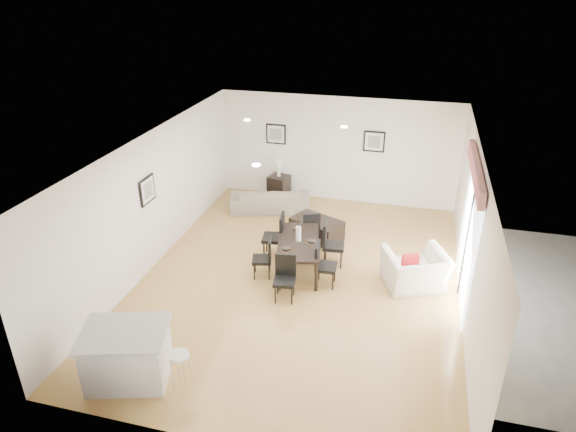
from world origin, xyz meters
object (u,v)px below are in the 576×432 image
(dining_chair_head, at_px, (285,275))
(dining_chair_foot, at_px, (311,227))
(coffee_table, at_px, (317,229))
(dining_chair_wnear, at_px, (265,256))
(dining_chair_wfar, at_px, (277,234))
(kitchen_island, at_px, (127,355))
(armchair, at_px, (415,270))
(dining_table, at_px, (298,244))
(dining_chair_enear, at_px, (322,262))
(sofa, at_px, (270,199))
(dining_chair_efar, at_px, (330,241))
(bar_stool, at_px, (180,359))
(side_table, at_px, (279,187))

(dining_chair_head, xyz_separation_m, dining_chair_foot, (0.04, 1.98, -0.01))
(coffee_table, bearing_deg, dining_chair_wnear, -84.93)
(dining_chair_wnear, xyz_separation_m, dining_chair_head, (0.56, -0.61, 0.02))
(dining_chair_wfar, distance_m, kitchen_island, 4.13)
(armchair, relative_size, dining_chair_foot, 1.33)
(armchair, xyz_separation_m, kitchen_island, (-3.94, -3.54, 0.07))
(dining_table, distance_m, kitchen_island, 3.95)
(dining_chair_wfar, relative_size, dining_chair_head, 1.12)
(dining_chair_wnear, relative_size, dining_chair_enear, 0.93)
(sofa, height_order, dining_chair_efar, dining_chair_efar)
(armchair, bearing_deg, coffee_table, -57.24)
(dining_table, bearing_deg, dining_chair_foot, 75.72)
(bar_stool, bearing_deg, dining_chair_wnear, 84.97)
(dining_chair_wfar, bearing_deg, dining_chair_enear, 46.52)
(dining_chair_wfar, bearing_deg, bar_stool, -11.72)
(dining_chair_wfar, xyz_separation_m, bar_stool, (-0.29, -3.97, 0.00))
(dining_chair_head, height_order, kitchen_island, dining_chair_head)
(sofa, bearing_deg, dining_chair_head, 94.24)
(dining_chair_enear, xyz_separation_m, bar_stool, (-1.41, -3.17, 0.05))
(bar_stool, bearing_deg, kitchen_island, -180.00)
(sofa, xyz_separation_m, dining_chair_head, (1.35, -3.58, 0.19))
(sofa, height_order, coffee_table, sofa)
(dining_table, height_order, dining_chair_foot, dining_chair_foot)
(sofa, height_order, dining_chair_foot, dining_chair_foot)
(dining_chair_wnear, relative_size, dining_chair_foot, 0.98)
(armchair, height_order, bar_stool, armchair)
(sofa, bearing_deg, dining_chair_wfar, 93.81)
(dining_chair_wfar, bearing_deg, dining_table, 46.12)
(sofa, height_order, side_table, side_table)
(dining_chair_efar, bearing_deg, dining_chair_foot, 34.33)
(dining_chair_enear, distance_m, dining_chair_efar, 0.79)
(dining_chair_efar, height_order, dining_chair_head, dining_chair_efar)
(dining_table, bearing_deg, side_table, 99.16)
(dining_chair_efar, height_order, bar_stool, dining_chair_efar)
(dining_chair_wfar, distance_m, bar_stool, 3.98)
(kitchen_island, xyz_separation_m, bar_stool, (0.84, 0.00, 0.11))
(dining_chair_enear, relative_size, coffee_table, 0.80)
(dining_chair_wnear, relative_size, kitchen_island, 0.57)
(dining_table, bearing_deg, dining_chair_enear, -48.18)
(sofa, distance_m, dining_chair_wfar, 2.34)
(dining_chair_enear, bearing_deg, dining_chair_wnear, 86.20)
(dining_chair_foot, xyz_separation_m, coffee_table, (0.04, 0.46, -0.25))
(armchair, distance_m, dining_chair_foot, 2.46)
(armchair, height_order, dining_chair_enear, dining_chair_enear)
(sofa, bearing_deg, dining_chair_wnear, 88.49)
(dining_chair_enear, height_order, dining_chair_efar, dining_chair_efar)
(dining_chair_foot, bearing_deg, coffee_table, -119.41)
(dining_chair_efar, bearing_deg, dining_table, 118.32)
(dining_chair_wfar, bearing_deg, dining_chair_foot, 127.65)
(sofa, bearing_deg, dining_chair_efar, 114.53)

